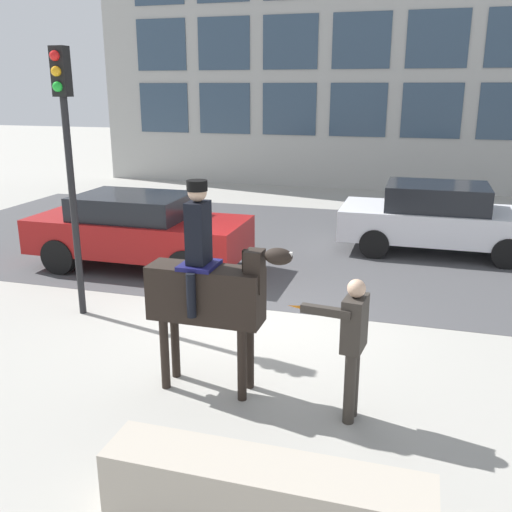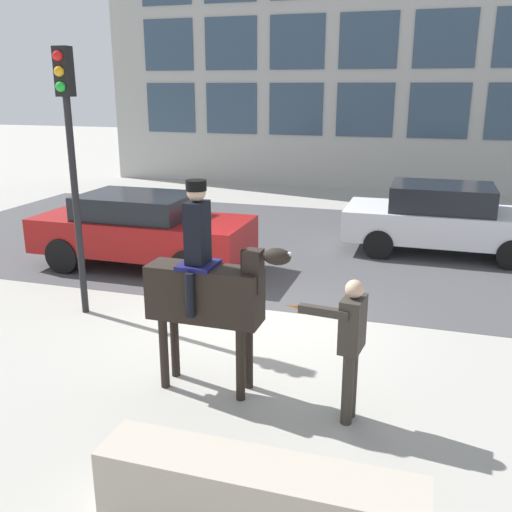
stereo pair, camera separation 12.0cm
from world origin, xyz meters
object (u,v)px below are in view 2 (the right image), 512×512
(pedestrian_bystander, at_px, (350,340))
(mounted_horse_lead, at_px, (207,288))
(street_car_near_lane, at_px, (142,229))
(planter_ledge, at_px, (257,497))
(traffic_light, at_px, (70,142))
(street_car_far_lane, at_px, (444,218))

(pedestrian_bystander, bearing_deg, mounted_horse_lead, -0.40)
(street_car_near_lane, relative_size, planter_ledge, 1.59)
(planter_ledge, bearing_deg, mounted_horse_lead, 121.20)
(pedestrian_bystander, distance_m, traffic_light, 5.37)
(pedestrian_bystander, relative_size, street_car_near_lane, 0.38)
(pedestrian_bystander, xyz_separation_m, planter_ledge, (-0.48, -1.90, -0.67))
(street_car_near_lane, distance_m, planter_ledge, 7.79)
(mounted_horse_lead, distance_m, pedestrian_bystander, 1.80)
(mounted_horse_lead, bearing_deg, street_car_far_lane, 69.28)
(pedestrian_bystander, xyz_separation_m, street_car_far_lane, (1.04, 7.42, -0.18))
(street_car_near_lane, distance_m, street_car_far_lane, 6.65)
(street_car_near_lane, height_order, street_car_far_lane, street_car_far_lane)
(street_car_near_lane, bearing_deg, mounted_horse_lead, -53.36)
(pedestrian_bystander, height_order, street_car_far_lane, pedestrian_bystander)
(pedestrian_bystander, height_order, street_car_near_lane, pedestrian_bystander)
(mounted_horse_lead, xyz_separation_m, street_car_near_lane, (-3.17, 4.26, -0.51))
(street_car_far_lane, bearing_deg, pedestrian_bystander, -97.96)
(traffic_light, bearing_deg, street_car_far_lane, 43.90)
(pedestrian_bystander, xyz_separation_m, traffic_light, (-4.67, 1.92, 1.82))
(street_car_far_lane, bearing_deg, mounted_horse_lead, -111.21)
(traffic_light, xyz_separation_m, planter_ledge, (4.19, -3.82, -2.49))
(pedestrian_bystander, height_order, planter_ledge, pedestrian_bystander)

